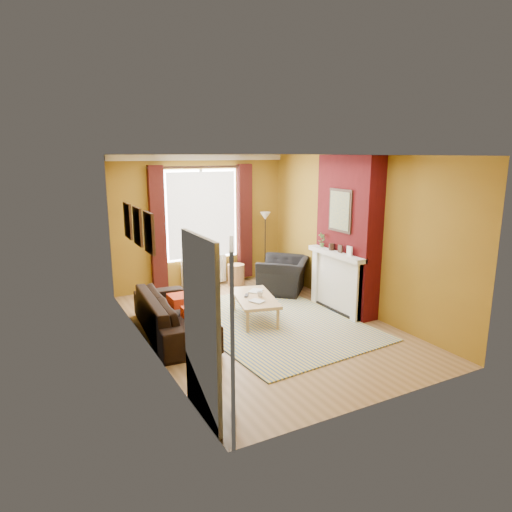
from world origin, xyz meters
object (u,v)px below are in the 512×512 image
Objects in this scene: armchair at (284,275)px; floor_lamp at (265,227)px; sofa at (174,314)px; coffee_table at (255,299)px; wicker_stool at (236,275)px.

floor_lamp is (0.07, 0.93, 0.87)m from armchair.
armchair is (2.72, 1.09, 0.03)m from sofa.
floor_lamp reaches higher than coffee_table.
floor_lamp is (0.73, 0.00, 1.00)m from wicker_stool.
floor_lamp is (2.79, 2.02, 0.90)m from sofa.
armchair is at bearing 55.86° from coffee_table.
sofa is 2.89m from wicker_stool.
sofa reaches higher than coffee_table.
coffee_table is (-1.29, -1.15, 0.02)m from armchair.
sofa is 3.56m from floor_lamp.
sofa is 4.87× the size of wicker_stool.
wicker_stool is 1.24m from floor_lamp.
armchair is at bearing -64.57° from sofa.
sofa is at bearing -168.36° from coffee_table.
sofa is 1.43× the size of floor_lamp.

